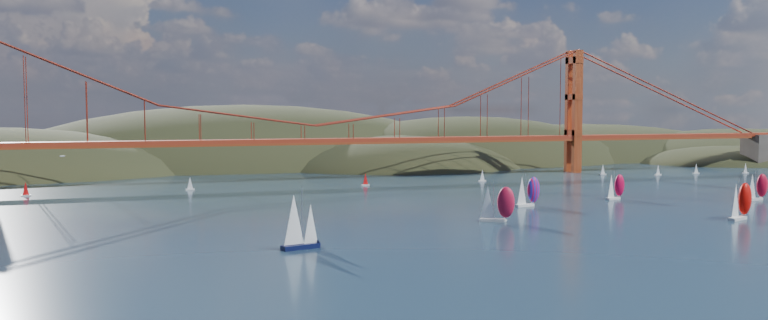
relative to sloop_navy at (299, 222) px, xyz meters
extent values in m
plane|color=black|center=(38.93, -35.69, -5.53)|extent=(1200.00, 1200.00, 0.00)
ellipsoid|color=black|center=(28.93, 264.31, -22.33)|extent=(300.00, 180.00, 96.00)
ellipsoid|color=black|center=(148.93, 234.31, -18.83)|extent=(220.00, 140.00, 76.00)
ellipsoid|color=black|center=(98.93, 204.31, -13.93)|extent=(140.00, 110.00, 48.00)
ellipsoid|color=black|center=(238.93, 254.31, -16.03)|extent=(260.00, 160.00, 60.00)
ellipsoid|color=black|center=(323.93, 214.31, -14.63)|extent=(220.00, 150.00, 52.00)
ellipsoid|color=black|center=(278.93, 174.31, -10.43)|extent=(120.00, 90.00, 28.00)
cube|color=maroon|center=(38.93, 144.31, 10.47)|extent=(440.00, 7.00, 1.60)
cube|color=maroon|center=(38.93, 144.31, 9.27)|extent=(440.00, 7.00, 0.80)
cube|color=maroon|center=(158.93, 144.31, 21.97)|extent=(4.00, 8.50, 55.00)
cube|color=#4C443D|center=(272.93, 144.31, 2.47)|extent=(24.00, 12.00, 16.00)
cube|color=#0A0F33|center=(0.30, 0.08, -5.05)|extent=(8.31, 4.29, 0.96)
cylinder|color=#99999E|center=(0.69, 0.19, 1.21)|extent=(0.12, 0.12, 11.56)
cone|color=white|center=(-1.09, -0.30, 0.64)|extent=(5.51, 5.51, 10.17)
cone|color=white|center=(2.62, 0.72, -0.52)|extent=(3.94, 3.94, 8.09)
cube|color=silver|center=(54.47, 20.82, -5.15)|extent=(6.40, 4.29, 0.75)
cylinder|color=#99999E|center=(54.76, 20.69, -0.08)|extent=(0.09, 0.09, 9.39)
cone|color=white|center=(53.46, 21.31, -0.55)|extent=(4.68, 4.68, 8.26)
ellipsoid|color=#AD112F|center=(57.58, 19.34, -0.55)|extent=(5.14, 4.38, 7.89)
cube|color=silver|center=(115.37, 2.60, -5.13)|extent=(6.84, 3.95, 0.79)
cylinder|color=#99999E|center=(115.68, 2.71, 0.22)|extent=(0.10, 0.10, 9.90)
cone|color=white|center=(114.25, 2.20, -0.28)|extent=(4.72, 4.72, 8.71)
ellipsoid|color=#C50701|center=(118.79, 3.81, -0.28)|extent=(5.33, 4.28, 8.32)
cube|color=white|center=(152.72, 34.02, -5.18)|extent=(5.87, 1.95, 0.69)
cylinder|color=#99999E|center=(153.01, 34.03, -0.50)|extent=(0.09, 0.09, 8.67)
cone|color=white|center=(151.68, 33.96, -0.93)|extent=(3.42, 3.42, 7.63)
ellipsoid|color=#B00721|center=(155.89, 34.20, -0.93)|extent=(4.19, 2.77, 7.28)
cube|color=silver|center=(112.17, 50.16, -5.20)|extent=(5.72, 3.00, 0.66)
cylinder|color=#99999E|center=(112.44, 50.24, -0.73)|extent=(0.08, 0.08, 8.26)
cone|color=white|center=(111.22, 49.89, -1.15)|extent=(3.82, 3.82, 7.27)
ellipsoid|color=#BB0431|center=(115.09, 51.00, -1.15)|extent=(4.38, 3.39, 6.94)
cube|color=white|center=(77.13, 44.14, -5.17)|extent=(6.24, 2.76, 0.72)
cylinder|color=#99999E|center=(77.42, 44.19, -0.28)|extent=(0.09, 0.09, 9.05)
cone|color=white|center=(76.06, 43.94, -0.73)|extent=(3.94, 3.94, 7.96)
ellipsoid|color=#B30B35|center=(80.39, 44.74, -0.73)|extent=(4.64, 3.38, 7.60)
cube|color=silver|center=(-64.21, 120.24, -5.28)|extent=(3.00, 1.00, 0.50)
cone|color=red|center=(-64.21, 120.24, -2.93)|extent=(2.00, 2.00, 4.20)
cube|color=silver|center=(-11.82, 122.53, -5.28)|extent=(3.00, 1.00, 0.50)
cone|color=white|center=(-11.82, 122.53, -2.93)|extent=(2.00, 2.00, 4.20)
cube|color=silver|center=(163.37, 127.70, -5.28)|extent=(3.00, 1.00, 0.50)
cone|color=white|center=(163.37, 127.70, -2.93)|extent=(2.00, 2.00, 4.20)
cube|color=silver|center=(184.41, 117.72, -5.28)|extent=(3.00, 1.00, 0.50)
cone|color=white|center=(184.41, 117.72, -2.93)|extent=(2.00, 2.00, 4.20)
cube|color=silver|center=(205.51, 118.54, -5.28)|extent=(3.00, 1.00, 0.50)
cone|color=white|center=(205.51, 118.54, -2.93)|extent=(2.00, 2.00, 4.20)
cube|color=silver|center=(227.85, 113.09, -5.28)|extent=(3.00, 1.00, 0.50)
cone|color=white|center=(227.85, 113.09, -2.93)|extent=(2.00, 2.00, 4.20)
cube|color=silver|center=(100.04, 117.52, -5.28)|extent=(3.00, 1.00, 0.50)
cone|color=white|center=(100.04, 117.52, -2.93)|extent=(2.00, 2.00, 4.20)
cube|color=silver|center=(51.39, 117.00, -5.28)|extent=(3.00, 1.00, 0.50)
cone|color=red|center=(51.39, 117.00, -2.93)|extent=(2.00, 2.00, 4.20)
ellipsoid|color=white|center=(-43.12, -10.37, 14.90)|extent=(0.90, 0.25, 0.17)
camera|label=1|loc=(-32.80, -147.87, 22.74)|focal=35.00mm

